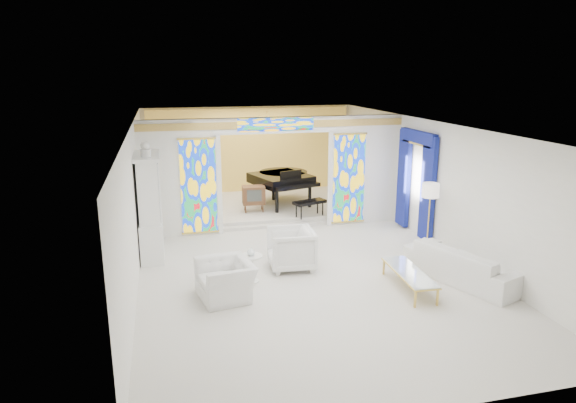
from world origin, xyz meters
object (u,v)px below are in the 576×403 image
object	(u,v)px
sofa	(464,264)
grand_piano	(283,179)
armchair_left	(226,280)
coffee_table	(409,273)
tv_console	(254,195)
armchair_right	(291,249)
china_cabinet	(150,207)

from	to	relation	value
sofa	grand_piano	size ratio (longest dim) A/B	0.77
armchair_left	coffee_table	distance (m)	3.56
tv_console	coffee_table	bearing A→B (deg)	-65.70
armchair_right	tv_console	bearing A→B (deg)	-174.96
sofa	coffee_table	world-z (taller)	sofa
grand_piano	sofa	bearing A→B (deg)	-88.15
china_cabinet	armchair_right	bearing A→B (deg)	-27.06
armchair_left	tv_console	world-z (taller)	tv_console
sofa	china_cabinet	bearing A→B (deg)	43.99
sofa	grand_piano	xyz separation A→B (m)	(-2.29, 6.29, 0.60)
armchair_right	sofa	xyz separation A→B (m)	(3.25, -1.49, -0.08)
sofa	tv_console	size ratio (longest dim) A/B	3.28
armchair_left	armchair_right	size ratio (longest dim) A/B	1.12
armchair_right	tv_console	xyz separation A→B (m)	(-0.08, 4.09, 0.23)
armchair_left	coffee_table	size ratio (longest dim) A/B	0.63
china_cabinet	tv_console	size ratio (longest dim) A/B	3.63
armchair_right	sofa	distance (m)	3.58
armchair_left	sofa	world-z (taller)	sofa
china_cabinet	coffee_table	bearing A→B (deg)	-32.46
sofa	coffee_table	distance (m)	1.29
china_cabinet	tv_console	distance (m)	3.88
china_cabinet	sofa	bearing A→B (deg)	-25.75
china_cabinet	sofa	world-z (taller)	china_cabinet
coffee_table	armchair_right	bearing A→B (deg)	140.61
china_cabinet	tv_console	xyz separation A→B (m)	(2.83, 2.60, -0.50)
armchair_left	tv_console	size ratio (longest dim) A/B	1.45
china_cabinet	coffee_table	distance (m)	5.85
armchair_right	grand_piano	world-z (taller)	grand_piano
coffee_table	armchair_left	bearing A→B (deg)	172.22
armchair_right	armchair_left	bearing A→B (deg)	-49.93
tv_console	armchair_left	bearing A→B (deg)	-101.24
armchair_left	sofa	bearing A→B (deg)	75.97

